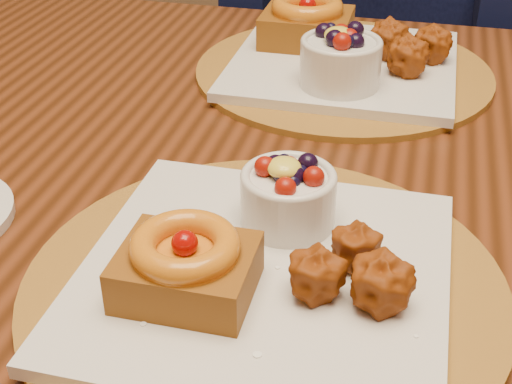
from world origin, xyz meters
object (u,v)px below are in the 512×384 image
place_setting_near (263,264)px  chair_far (420,74)px  place_setting_far (341,56)px  dining_table (310,216)px

place_setting_near → chair_far: bearing=84.5°
place_setting_near → place_setting_far: (-0.00, 0.43, 0.01)m
place_setting_near → chair_far: chair_far is taller
place_setting_near → dining_table: bearing=89.5°
dining_table → chair_far: size_ratio=1.69×
place_setting_near → place_setting_far: 0.43m
place_setting_far → chair_far: chair_far is taller
chair_far → dining_table: bearing=-94.1°
dining_table → chair_far: 0.83m
place_setting_far → chair_far: 0.65m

